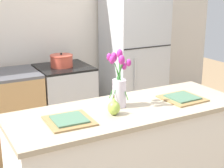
# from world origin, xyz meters

# --- Properties ---
(back_wall) EXTENTS (5.20, 0.08, 2.70)m
(back_wall) POSITION_xyz_m (0.00, 2.00, 1.35)
(back_wall) COLOR silver
(back_wall) RESTS_ON ground_plane
(kitchen_island) EXTENTS (1.80, 0.66, 0.95)m
(kitchen_island) POSITION_xyz_m (0.00, 0.00, 0.48)
(kitchen_island) COLOR silver
(kitchen_island) RESTS_ON ground_plane
(stove_range) EXTENTS (0.60, 0.61, 0.92)m
(stove_range) POSITION_xyz_m (0.10, 1.60, 0.46)
(stove_range) COLOR #B2B5B7
(stove_range) RESTS_ON ground_plane
(refrigerator) EXTENTS (0.68, 0.67, 1.79)m
(refrigerator) POSITION_xyz_m (1.05, 1.60, 0.89)
(refrigerator) COLOR #B7BABC
(refrigerator) RESTS_ON ground_plane
(flower_vase) EXTENTS (0.15, 0.19, 0.43)m
(flower_vase) POSITION_xyz_m (-0.05, 0.06, 1.12)
(flower_vase) COLOR silver
(flower_vase) RESTS_ON kitchen_island
(pear_figurine) EXTENTS (0.09, 0.09, 0.14)m
(pear_figurine) POSITION_xyz_m (-0.16, -0.07, 1.00)
(pear_figurine) COLOR #9EBC47
(pear_figurine) RESTS_ON kitchen_island
(plate_setting_left) EXTENTS (0.31, 0.31, 0.02)m
(plate_setting_left) POSITION_xyz_m (-0.48, -0.04, 0.96)
(plate_setting_left) COLOR olive
(plate_setting_left) RESTS_ON kitchen_island
(plate_setting_right) EXTENTS (0.31, 0.31, 0.02)m
(plate_setting_right) POSITION_xyz_m (0.48, -0.04, 0.96)
(plate_setting_right) COLOR olive
(plate_setting_right) RESTS_ON kitchen_island
(cooking_pot) EXTENTS (0.26, 0.26, 0.16)m
(cooking_pot) POSITION_xyz_m (0.08, 1.59, 0.99)
(cooking_pot) COLOR #CC4C38
(cooking_pot) RESTS_ON stove_range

